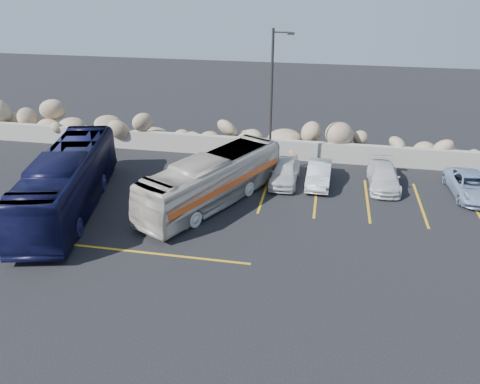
% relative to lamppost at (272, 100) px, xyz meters
% --- Properties ---
extents(ground, '(90.00, 90.00, 0.00)m').
position_rel_lamppost_xyz_m(ground, '(-2.56, -9.50, -4.30)').
color(ground, black).
rests_on(ground, ground).
extents(seawall, '(60.00, 0.40, 1.20)m').
position_rel_lamppost_xyz_m(seawall, '(-2.56, 2.50, -3.70)').
color(seawall, gray).
rests_on(seawall, ground).
extents(riprap_pile, '(54.00, 2.80, 2.60)m').
position_rel_lamppost_xyz_m(riprap_pile, '(-2.56, 3.70, -3.00)').
color(riprap_pile, '#988064').
rests_on(riprap_pile, ground).
extents(parking_lines, '(18.16, 9.36, 0.01)m').
position_rel_lamppost_xyz_m(parking_lines, '(2.09, -3.93, -4.29)').
color(parking_lines, gold).
rests_on(parking_lines, ground).
extents(lamppost, '(1.14, 0.18, 8.00)m').
position_rel_lamppost_xyz_m(lamppost, '(0.00, 0.00, 0.00)').
color(lamppost, '#2E2C29').
rests_on(lamppost, ground).
extents(vintage_bus, '(5.94, 9.01, 2.51)m').
position_rel_lamppost_xyz_m(vintage_bus, '(-2.34, -4.28, -3.04)').
color(vintage_bus, beige).
rests_on(vintage_bus, ground).
extents(tour_coach, '(4.74, 10.73, 2.91)m').
position_rel_lamppost_xyz_m(tour_coach, '(-9.07, -6.16, -2.84)').
color(tour_coach, black).
rests_on(tour_coach, ground).
extents(car_a, '(1.55, 3.68, 1.24)m').
position_rel_lamppost_xyz_m(car_a, '(0.94, -1.11, -3.67)').
color(car_a, silver).
rests_on(car_a, ground).
extents(car_b, '(1.35, 3.62, 1.18)m').
position_rel_lamppost_xyz_m(car_b, '(2.79, -0.94, -3.70)').
color(car_b, silver).
rests_on(car_b, ground).
extents(car_c, '(1.62, 3.91, 1.13)m').
position_rel_lamppost_xyz_m(car_c, '(6.24, -0.62, -3.73)').
color(car_c, silver).
rests_on(car_c, ground).
extents(car_d, '(2.19, 4.24, 1.14)m').
position_rel_lamppost_xyz_m(car_d, '(10.58, -0.99, -3.72)').
color(car_d, '#859BBD').
rests_on(car_d, ground).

